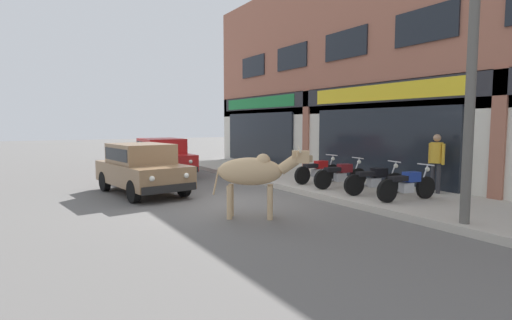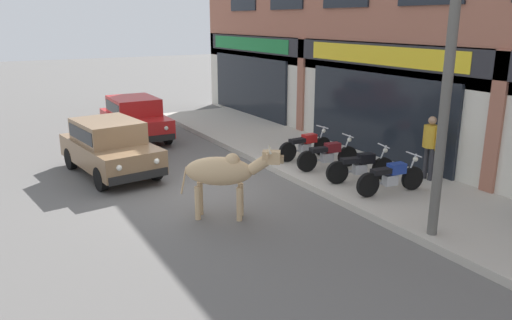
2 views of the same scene
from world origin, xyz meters
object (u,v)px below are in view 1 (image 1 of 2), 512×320
(motorcycle_2, at_px, (375,180))
(motorcycle_3, at_px, (407,185))
(motorcycle_0, at_px, (318,171))
(motorcycle_1, at_px, (341,175))
(car_1, at_px, (142,166))
(pedestrian, at_px, (436,157))
(car_0, at_px, (162,155))
(cow, at_px, (255,172))
(utility_pole, at_px, (473,50))

(motorcycle_2, distance_m, motorcycle_3, 1.02)
(motorcycle_0, bearing_deg, motorcycle_1, -3.75)
(motorcycle_1, bearing_deg, motorcycle_3, 1.78)
(car_1, distance_m, motorcycle_3, 7.29)
(motorcycle_0, bearing_deg, pedestrian, 26.46)
(motorcycle_1, distance_m, pedestrian, 2.61)
(motorcycle_2, bearing_deg, car_0, -156.96)
(cow, relative_size, car_1, 0.50)
(car_1, xyz_separation_m, motorcycle_0, (1.79, 5.10, -0.27))
(motorcycle_0, xyz_separation_m, motorcycle_3, (3.41, -0.00, 0.00))
(car_1, relative_size, pedestrian, 2.35)
(motorcycle_3, bearing_deg, pedestrian, 101.30)
(cow, height_order, motorcycle_3, cow)
(car_1, height_order, motorcycle_0, car_1)
(motorcycle_2, bearing_deg, car_1, -129.51)
(motorcycle_0, distance_m, motorcycle_2, 2.39)
(cow, xyz_separation_m, motorcycle_3, (0.91, 3.80, -0.46))
(car_0, xyz_separation_m, motorcycle_0, (5.42, 3.35, -0.27))
(cow, bearing_deg, car_1, -163.25)
(car_1, height_order, utility_pole, utility_pole)
(car_1, distance_m, utility_pole, 8.76)
(pedestrian, bearing_deg, motorcycle_2, -114.32)
(motorcycle_3, relative_size, pedestrian, 1.13)
(motorcycle_1, relative_size, utility_pole, 0.28)
(car_1, bearing_deg, motorcycle_0, 70.64)
(motorcycle_1, xyz_separation_m, pedestrian, (1.96, 1.62, 0.60))
(cow, relative_size, utility_pole, 0.29)
(cow, distance_m, car_0, 7.93)
(car_1, distance_m, motorcycle_0, 5.41)
(motorcycle_0, relative_size, motorcycle_1, 1.00)
(car_0, bearing_deg, motorcycle_0, 31.71)
(utility_pole, bearing_deg, cow, -136.25)
(motorcycle_0, distance_m, utility_pole, 6.24)
(car_0, relative_size, utility_pole, 0.56)
(utility_pole, bearing_deg, motorcycle_2, 163.24)
(cow, xyz_separation_m, car_1, (-4.29, -1.29, -0.19))
(car_1, xyz_separation_m, motorcycle_3, (5.20, 5.10, -0.27))
(motorcycle_0, xyz_separation_m, motorcycle_2, (2.39, -0.02, 0.00))
(car_1, height_order, motorcycle_2, car_1)
(motorcycle_1, relative_size, pedestrian, 1.13)
(motorcycle_0, relative_size, motorcycle_3, 1.00)
(motorcycle_1, relative_size, motorcycle_2, 1.01)
(cow, height_order, motorcycle_2, cow)
(car_1, height_order, pedestrian, pedestrian)
(car_1, distance_m, pedestrian, 8.26)
(car_0, xyz_separation_m, motorcycle_2, (7.81, 3.32, -0.27))
(cow, height_order, pedestrian, pedestrian)
(motorcycle_1, bearing_deg, utility_pole, -11.47)
(car_1, height_order, motorcycle_3, car_1)
(cow, relative_size, pedestrian, 1.17)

